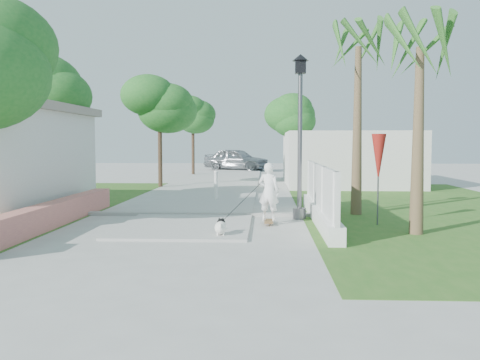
# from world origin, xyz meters

# --- Properties ---
(ground) EXTENTS (90.00, 90.00, 0.00)m
(ground) POSITION_xyz_m (0.00, 0.00, 0.00)
(ground) COLOR #B7B7B2
(ground) RESTS_ON ground
(path_strip) EXTENTS (3.20, 36.00, 0.06)m
(path_strip) POSITION_xyz_m (0.00, 20.00, 0.03)
(path_strip) COLOR #B7B7B2
(path_strip) RESTS_ON ground
(curb) EXTENTS (6.50, 0.25, 0.10)m
(curb) POSITION_xyz_m (0.00, 6.00, 0.05)
(curb) COLOR #999993
(curb) RESTS_ON ground
(grass_right) EXTENTS (8.00, 20.00, 0.01)m
(grass_right) POSITION_xyz_m (7.00, 8.00, 0.01)
(grass_right) COLOR #2F631F
(grass_right) RESTS_ON ground
(pink_wall) EXTENTS (0.45, 8.20, 0.80)m
(pink_wall) POSITION_xyz_m (-3.30, 3.55, 0.31)
(pink_wall) COLOR tan
(pink_wall) RESTS_ON ground
(lattice_fence) EXTENTS (0.35, 7.00, 1.50)m
(lattice_fence) POSITION_xyz_m (3.40, 5.00, 0.54)
(lattice_fence) COLOR white
(lattice_fence) RESTS_ON ground
(building_right) EXTENTS (6.00, 8.00, 2.60)m
(building_right) POSITION_xyz_m (6.00, 18.00, 1.30)
(building_right) COLOR silver
(building_right) RESTS_ON ground
(street_lamp) EXTENTS (0.44, 0.44, 4.44)m
(street_lamp) POSITION_xyz_m (2.90, 5.50, 2.43)
(street_lamp) COLOR #59595E
(street_lamp) RESTS_ON ground
(bollard) EXTENTS (0.14, 0.14, 1.09)m
(bollard) POSITION_xyz_m (0.20, 10.00, 0.58)
(bollard) COLOR white
(bollard) RESTS_ON ground
(patio_umbrella) EXTENTS (0.36, 0.36, 2.30)m
(patio_umbrella) POSITION_xyz_m (4.80, 4.50, 1.69)
(patio_umbrella) COLOR #59595E
(patio_umbrella) RESTS_ON ground
(tree_left_mid) EXTENTS (3.20, 3.20, 4.85)m
(tree_left_mid) POSITION_xyz_m (-5.48, 8.48, 3.50)
(tree_left_mid) COLOR #4C3826
(tree_left_mid) RESTS_ON ground
(tree_path_left) EXTENTS (3.40, 3.40, 5.23)m
(tree_path_left) POSITION_xyz_m (-2.98, 15.98, 3.82)
(tree_path_left) COLOR #4C3826
(tree_path_left) RESTS_ON ground
(tree_path_right) EXTENTS (3.00, 3.00, 4.79)m
(tree_path_right) POSITION_xyz_m (3.22, 19.98, 3.49)
(tree_path_right) COLOR #4C3826
(tree_path_right) RESTS_ON ground
(tree_path_far) EXTENTS (3.20, 3.20, 5.17)m
(tree_path_far) POSITION_xyz_m (-2.78, 25.98, 3.82)
(tree_path_far) COLOR #4C3826
(tree_path_far) RESTS_ON ground
(palm_far) EXTENTS (1.80, 1.80, 5.30)m
(palm_far) POSITION_xyz_m (4.60, 6.50, 4.48)
(palm_far) COLOR brown
(palm_far) RESTS_ON ground
(palm_near) EXTENTS (1.80, 1.80, 4.70)m
(palm_near) POSITION_xyz_m (5.40, 3.20, 3.95)
(palm_near) COLOR brown
(palm_near) RESTS_ON ground
(skateboarder) EXTENTS (1.37, 2.11, 1.57)m
(skateboarder) POSITION_xyz_m (1.55, 3.86, 0.70)
(skateboarder) COLOR olive
(skateboarder) RESTS_ON ground
(dog) EXTENTS (0.29, 0.61, 0.42)m
(dog) POSITION_xyz_m (1.00, 2.62, 0.23)
(dog) COLOR white
(dog) RESTS_ON ground
(parked_car) EXTENTS (5.27, 3.72, 1.66)m
(parked_car) POSITION_xyz_m (-0.22, 31.11, 0.83)
(parked_car) COLOR #AAACB2
(parked_car) RESTS_ON ground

